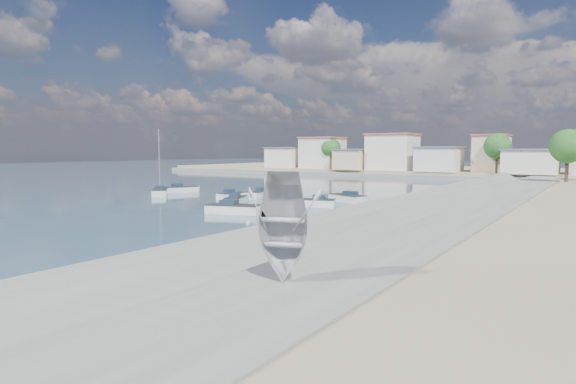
% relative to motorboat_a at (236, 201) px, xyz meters
% --- Properties ---
extents(ground, '(400.00, 400.00, 0.00)m').
position_rel_motorboat_a_xyz_m(ground, '(7.80, 27.57, -0.38)').
color(ground, '#27414F').
rests_on(ground, ground).
extents(seawall_walkway, '(5.00, 90.00, 1.80)m').
position_rel_motorboat_a_xyz_m(seawall_walkway, '(26.30, 0.57, 0.52)').
color(seawall_walkway, slate).
rests_on(seawall_walkway, ground).
extents(breakwater, '(2.00, 31.02, 0.35)m').
position_rel_motorboat_a_xyz_m(breakwater, '(14.70, 0.26, -0.21)').
color(breakwater, black).
rests_on(breakwater, ground).
extents(far_shore_land, '(160.00, 40.00, 1.40)m').
position_rel_motorboat_a_xyz_m(far_shore_land, '(7.80, 79.57, 0.32)').
color(far_shore_land, gray).
rests_on(far_shore_land, ground).
extents(far_shore_quay, '(160.00, 2.50, 0.80)m').
position_rel_motorboat_a_xyz_m(far_shore_quay, '(7.80, 58.57, 0.02)').
color(far_shore_quay, slate).
rests_on(far_shore_quay, ground).
extents(far_town, '(113.01, 12.80, 8.35)m').
position_rel_motorboat_a_xyz_m(far_town, '(18.51, 64.49, 4.56)').
color(far_town, beige).
rests_on(far_town, far_shore_land).
extents(shore_trees, '(74.56, 38.32, 7.92)m').
position_rel_motorboat_a_xyz_m(shore_trees, '(16.14, 55.69, 5.84)').
color(shore_trees, '#38281E').
rests_on(shore_trees, ground).
extents(motorboat_a, '(3.17, 4.57, 1.48)m').
position_rel_motorboat_a_xyz_m(motorboat_a, '(0.00, 0.00, 0.00)').
color(motorboat_a, white).
rests_on(motorboat_a, ground).
extents(motorboat_b, '(1.99, 4.18, 1.48)m').
position_rel_motorboat_a_xyz_m(motorboat_b, '(-3.52, 3.54, -0.00)').
color(motorboat_b, white).
rests_on(motorboat_b, ground).
extents(motorboat_c, '(5.42, 3.71, 1.48)m').
position_rel_motorboat_a_xyz_m(motorboat_c, '(9.07, 8.98, 0.00)').
color(motorboat_c, white).
rests_on(motorboat_c, ground).
extents(motorboat_d, '(4.71, 3.08, 1.48)m').
position_rel_motorboat_a_xyz_m(motorboat_d, '(8.51, 2.36, -0.00)').
color(motorboat_d, white).
rests_on(motorboat_d, ground).
extents(motorboat_e, '(3.56, 5.26, 1.48)m').
position_rel_motorboat_a_xyz_m(motorboat_e, '(-15.87, 7.08, -0.00)').
color(motorboat_e, white).
rests_on(motorboat_e, ground).
extents(motorboat_f, '(4.55, 3.63, 1.48)m').
position_rel_motorboat_a_xyz_m(motorboat_f, '(-1.50, 11.64, -0.00)').
color(motorboat_f, white).
rests_on(motorboat_f, ground).
extents(motorboat_g, '(1.97, 4.48, 1.48)m').
position_rel_motorboat_a_xyz_m(motorboat_g, '(-1.97, 6.70, 0.00)').
color(motorboat_g, white).
rests_on(motorboat_g, ground).
extents(motorboat_h, '(5.89, 3.49, 1.48)m').
position_rel_motorboat_a_xyz_m(motorboat_h, '(5.21, -6.20, -0.00)').
color(motorboat_h, white).
rests_on(motorboat_h, ground).
extents(sailboat, '(5.04, 5.05, 9.00)m').
position_rel_motorboat_a_xyz_m(sailboat, '(-15.25, 2.51, 0.04)').
color(sailboat, white).
rests_on(sailboat, ground).
extents(mooring_buoys, '(18.23, 33.65, 0.31)m').
position_rel_motorboat_a_xyz_m(mooring_buoys, '(12.03, 3.00, -0.33)').
color(mooring_buoys, silver).
rests_on(mooring_buoys, ground).
extents(overturned_dinghy, '(3.95, 2.77, 0.67)m').
position_rel_motorboat_a_xyz_m(overturned_dinghy, '(25.80, -28.68, 1.76)').
color(overturned_dinghy, '#A5A8AD').
rests_on(overturned_dinghy, seawall_walkway).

